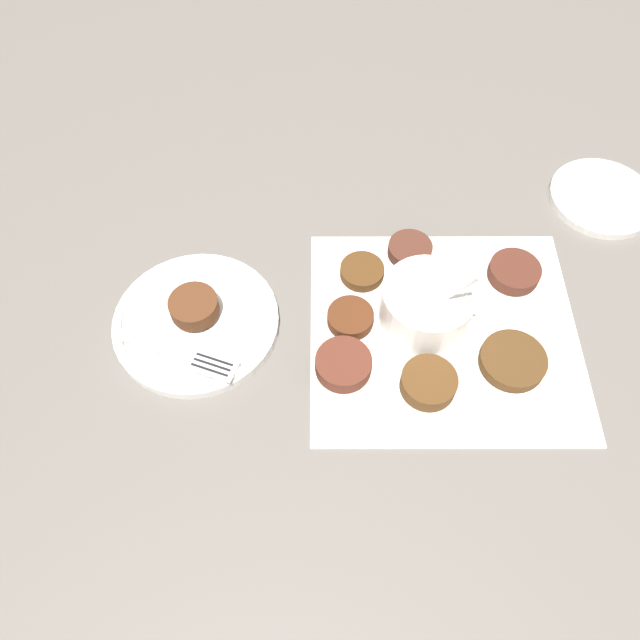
{
  "coord_description": "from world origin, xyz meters",
  "views": [
    {
      "loc": [
        -0.07,
        -0.44,
        0.66
      ],
      "look_at": [
        -0.14,
        -0.05,
        0.02
      ],
      "focal_mm": 35.0,
      "sensor_mm": 36.0,
      "label": 1
    }
  ],
  "objects_px": {
    "serving_plate": "(196,321)",
    "extra_saucer": "(602,198)",
    "fritter_on_plate": "(194,306)",
    "fork": "(189,358)",
    "sauce_bowl": "(427,307)"
  },
  "relations": [
    {
      "from": "fritter_on_plate",
      "to": "fork",
      "type": "xyz_separation_m",
      "value": [
        0.01,
        -0.06,
        -0.01
      ]
    },
    {
      "from": "serving_plate",
      "to": "extra_saucer",
      "type": "bearing_deg",
      "value": 30.7
    },
    {
      "from": "fritter_on_plate",
      "to": "fork",
      "type": "height_order",
      "value": "fritter_on_plate"
    },
    {
      "from": "extra_saucer",
      "to": "serving_plate",
      "type": "bearing_deg",
      "value": -149.3
    },
    {
      "from": "serving_plate",
      "to": "fork",
      "type": "bearing_deg",
      "value": -79.95
    },
    {
      "from": "serving_plate",
      "to": "extra_saucer",
      "type": "relative_size",
      "value": 1.39
    },
    {
      "from": "serving_plate",
      "to": "fork",
      "type": "distance_m",
      "value": 0.06
    },
    {
      "from": "extra_saucer",
      "to": "fork",
      "type": "bearing_deg",
      "value": -144.2
    },
    {
      "from": "sauce_bowl",
      "to": "serving_plate",
      "type": "xyz_separation_m",
      "value": [
        -0.28,
        -0.06,
        -0.02
      ]
    },
    {
      "from": "fritter_on_plate",
      "to": "extra_saucer",
      "type": "height_order",
      "value": "fritter_on_plate"
    },
    {
      "from": "fritter_on_plate",
      "to": "extra_saucer",
      "type": "bearing_deg",
      "value": 29.98
    },
    {
      "from": "fritter_on_plate",
      "to": "fork",
      "type": "bearing_deg",
      "value": -80.09
    },
    {
      "from": "fork",
      "to": "fritter_on_plate",
      "type": "bearing_deg",
      "value": 99.91
    },
    {
      "from": "sauce_bowl",
      "to": "extra_saucer",
      "type": "bearing_deg",
      "value": 46.64
    },
    {
      "from": "fritter_on_plate",
      "to": "extra_saucer",
      "type": "distance_m",
      "value": 0.59
    }
  ]
}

